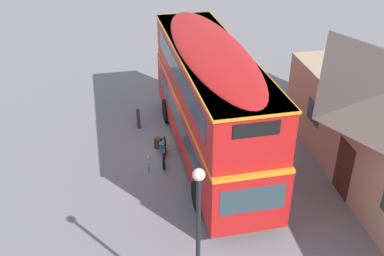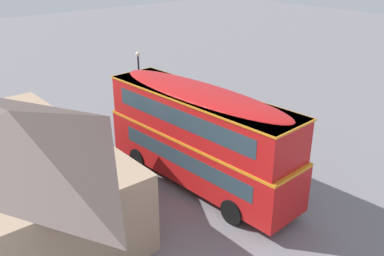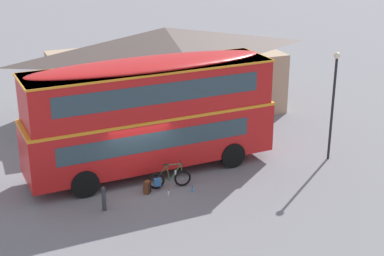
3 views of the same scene
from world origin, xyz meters
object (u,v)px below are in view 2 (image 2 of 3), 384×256
object	(u,v)px
water_bottle_blue_sports	(225,160)
kerb_bollard	(280,178)
double_decker_bus	(199,133)
street_lamp	(139,82)
touring_bicycle	(226,165)
water_bottle_clear_plastic	(237,167)
backpack_on_ground	(240,172)

from	to	relation	value
water_bottle_blue_sports	kerb_bollard	bearing A→B (deg)	-177.64
double_decker_bus	kerb_bollard	distance (m)	4.42
double_decker_bus	street_lamp	world-z (taller)	street_lamp
water_bottle_blue_sports	street_lamp	world-z (taller)	street_lamp
double_decker_bus	street_lamp	distance (m)	7.83
street_lamp	kerb_bollard	distance (m)	10.70
touring_bicycle	water_bottle_blue_sports	bearing A→B (deg)	-42.72
water_bottle_clear_plastic	kerb_bollard	size ratio (longest dim) A/B	0.23
double_decker_bus	water_bottle_clear_plastic	world-z (taller)	double_decker_bus
touring_bicycle	kerb_bollard	bearing A→B (deg)	-163.34
kerb_bollard	double_decker_bus	bearing A→B (deg)	44.09
street_lamp	double_decker_bus	bearing A→B (deg)	166.30
touring_bicycle	kerb_bollard	world-z (taller)	touring_bicycle
kerb_bollard	touring_bicycle	bearing A→B (deg)	16.66
touring_bicycle	water_bottle_clear_plastic	xyz separation A→B (m)	(-0.21, -0.61, -0.27)
double_decker_bus	kerb_bollard	bearing A→B (deg)	-135.91
double_decker_bus	water_bottle_blue_sports	distance (m)	3.67
backpack_on_ground	kerb_bollard	bearing A→B (deg)	-159.52
street_lamp	backpack_on_ground	bearing A→B (deg)	-179.14
double_decker_bus	touring_bicycle	world-z (taller)	double_decker_bus
street_lamp	kerb_bollard	xyz separation A→B (m)	(-10.38, -0.83, -2.46)
street_lamp	kerb_bollard	bearing A→B (deg)	-175.41
water_bottle_clear_plastic	street_lamp	distance (m)	8.31
double_decker_bus	kerb_bollard	xyz separation A→B (m)	(-2.78, -2.69, -2.15)
double_decker_bus	street_lamp	bearing A→B (deg)	-13.70
backpack_on_ground	water_bottle_blue_sports	xyz separation A→B (m)	(1.67, -0.56, -0.18)
water_bottle_blue_sports	water_bottle_clear_plastic	world-z (taller)	water_bottle_blue_sports
touring_bicycle	street_lamp	bearing A→B (deg)	-0.05
double_decker_bus	water_bottle_clear_plastic	size ratio (longest dim) A/B	46.45
water_bottle_clear_plastic	street_lamp	world-z (taller)	street_lamp
street_lamp	kerb_bollard	world-z (taller)	street_lamp
backpack_on_ground	double_decker_bus	bearing A→B (deg)	65.99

